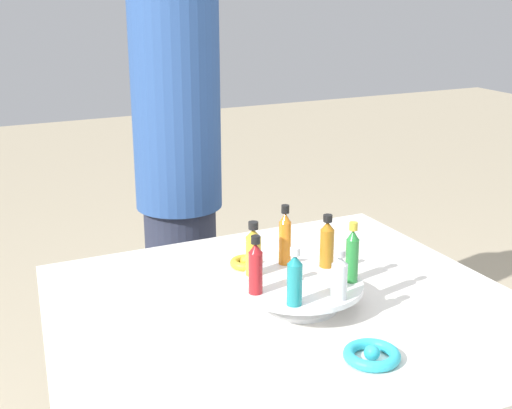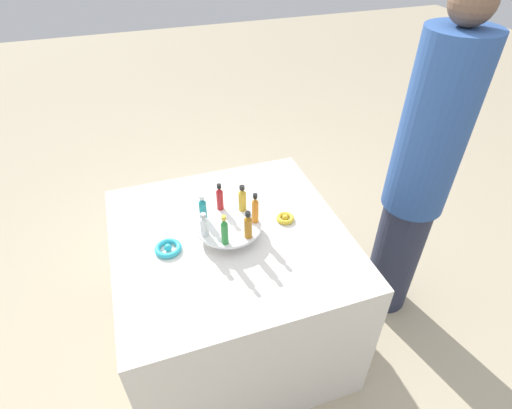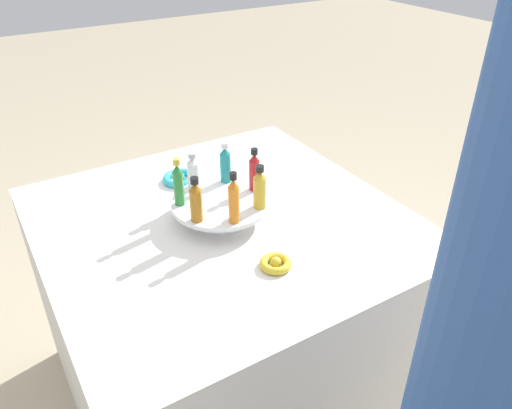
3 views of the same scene
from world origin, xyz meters
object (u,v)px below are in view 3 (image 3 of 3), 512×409
at_px(bottle_clear, 193,172).
at_px(ribbon_bow_teal, 180,178).
at_px(bottle_amber, 196,201).
at_px(bottle_orange, 234,200).
at_px(bottle_red, 254,171).
at_px(bottle_gold, 260,189).
at_px(bottle_green, 178,184).
at_px(ribbon_bow_gold, 276,263).
at_px(display_stand, 221,207).
at_px(bottle_teal, 225,164).

height_order(bottle_clear, ribbon_bow_teal, bottle_clear).
bearing_deg(bottle_amber, bottle_orange, -35.46).
bearing_deg(bottle_clear, bottle_red, -35.46).
xyz_separation_m(bottle_amber, bottle_gold, (0.17, -0.03, -0.00)).
relative_size(bottle_clear, bottle_orange, 0.76).
height_order(bottle_green, ribbon_bow_gold, bottle_green).
bearing_deg(bottle_green, display_stand, -22.61).
height_order(bottle_green, ribbon_bow_teal, bottle_green).
bearing_deg(bottle_gold, bottle_orange, -164.04).
bearing_deg(bottle_orange, bottle_amber, 144.54).
relative_size(display_stand, bottle_red, 2.15).
relative_size(bottle_clear, bottle_green, 0.79).
height_order(display_stand, bottle_gold, bottle_gold).
distance_m(display_stand, bottle_amber, 0.13).
relative_size(bottle_orange, ribbon_bow_gold, 1.78).
bearing_deg(ribbon_bow_teal, bottle_amber, -105.36).
xyz_separation_m(bottle_amber, bottle_orange, (0.08, -0.05, 0.01)).
bearing_deg(display_stand, bottle_orange, -99.75).
bearing_deg(bottle_orange, bottle_teal, 67.39).
distance_m(display_stand, bottle_clear, 0.13).
xyz_separation_m(bottle_teal, bottle_green, (-0.16, -0.05, 0.01)).
xyz_separation_m(bottle_gold, bottle_red, (0.04, 0.09, 0.00)).
height_order(bottle_gold, ribbon_bow_gold, bottle_gold).
bearing_deg(bottle_amber, ribbon_bow_teal, 74.64).
distance_m(bottle_amber, bottle_gold, 0.17).
height_order(display_stand, bottle_clear, bottle_clear).
bearing_deg(bottle_gold, bottle_clear, 118.82).
relative_size(bottle_amber, bottle_gold, 1.00).
bearing_deg(bottle_orange, ribbon_bow_gold, -78.57).
bearing_deg(bottle_red, bottle_amber, -164.04).
distance_m(bottle_teal, bottle_clear, 0.09).
bearing_deg(bottle_amber, bottle_red, 15.96).
distance_m(bottle_green, ribbon_bow_gold, 0.33).
distance_m(bottle_green, bottle_amber, 0.09).
height_order(bottle_orange, ribbon_bow_teal, bottle_orange).
bearing_deg(bottle_green, ribbon_bow_teal, 67.17).
bearing_deg(ribbon_bow_teal, display_stand, -87.47).
bearing_deg(ribbon_bow_gold, bottle_amber, 117.88).
bearing_deg(bottle_orange, bottle_gold, 15.96).
relative_size(display_stand, bottle_gold, 2.21).
xyz_separation_m(bottle_teal, bottle_clear, (-0.09, 0.02, -0.01)).
xyz_separation_m(display_stand, ribbon_bow_gold, (0.01, -0.25, -0.03)).
xyz_separation_m(bottle_clear, bottle_red, (0.14, -0.10, 0.01)).
relative_size(display_stand, ribbon_bow_gold, 3.45).
xyz_separation_m(bottle_orange, ribbon_bow_gold, (0.03, -0.15, -0.11)).
relative_size(bottle_green, bottle_gold, 1.10).
relative_size(bottle_clear, bottle_gold, 0.87).
distance_m(bottle_amber, bottle_red, 0.21).
xyz_separation_m(bottle_orange, bottle_gold, (0.09, 0.03, -0.01)).
height_order(bottle_red, ribbon_bow_teal, bottle_red).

